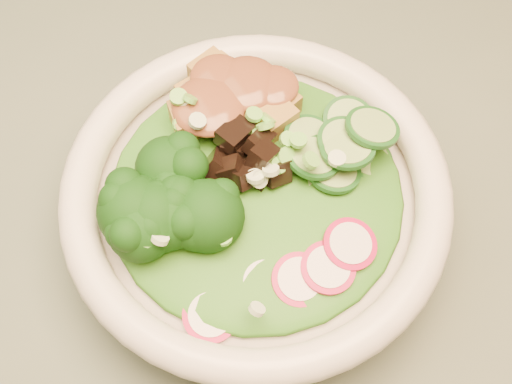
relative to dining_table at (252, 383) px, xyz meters
name	(u,v)px	position (x,y,z in m)	size (l,w,h in m)	color
dining_table	(252,383)	(0.00, 0.00, 0.00)	(1.20, 0.80, 0.75)	black
salad_bowl	(256,205)	(0.04, 0.07, 0.15)	(0.25, 0.25, 0.07)	silver
lettuce_bed	(256,191)	(0.04, 0.07, 0.17)	(0.19, 0.19, 0.02)	#1D5E13
broccoli_florets	(167,212)	(-0.02, 0.08, 0.19)	(0.07, 0.07, 0.04)	black
radish_slices	(296,273)	(0.04, 0.01, 0.17)	(0.10, 0.04, 0.02)	#AA0D3B
cucumber_slices	(346,156)	(0.10, 0.07, 0.18)	(0.07, 0.07, 0.03)	#7DA55B
mushroom_heap	(250,167)	(0.04, 0.08, 0.18)	(0.07, 0.07, 0.04)	black
tofu_cubes	(228,109)	(0.05, 0.13, 0.18)	(0.08, 0.06, 0.03)	olive
peanut_sauce	(227,99)	(0.05, 0.13, 0.19)	(0.07, 0.05, 0.01)	brown
scallion_garnish	(256,174)	(0.04, 0.07, 0.19)	(0.18, 0.18, 0.02)	#6ABC42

